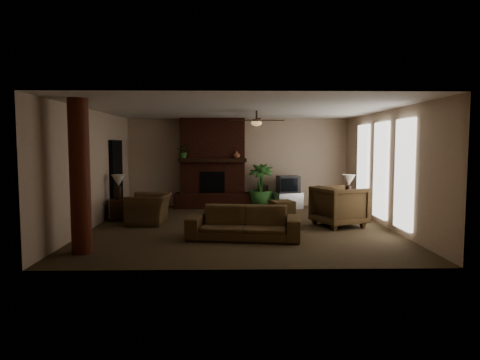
{
  "coord_description": "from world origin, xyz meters",
  "views": [
    {
      "loc": [
        -0.22,
        -10.03,
        1.98
      ],
      "look_at": [
        0.0,
        0.4,
        1.1
      ],
      "focal_mm": 31.54,
      "sensor_mm": 36.0,
      "label": 1
    }
  ],
  "objects_px": {
    "log_column": "(80,177)",
    "coffee_table": "(257,211)",
    "ottoman": "(282,208)",
    "side_table_right": "(346,210)",
    "floor_plant": "(260,196)",
    "tv_stand": "(288,201)",
    "side_table_left": "(120,210)",
    "floor_vase": "(263,194)",
    "lamp_right": "(349,182)",
    "sofa": "(244,217)",
    "armchair_right": "(339,204)",
    "armchair_left": "(149,204)",
    "lamp_left": "(119,182)"
  },
  "relations": [
    {
      "from": "sofa",
      "to": "armchair_right",
      "type": "relative_size",
      "value": 2.16
    },
    {
      "from": "floor_plant",
      "to": "side_table_right",
      "type": "bearing_deg",
      "value": -44.07
    },
    {
      "from": "armchair_right",
      "to": "coffee_table",
      "type": "distance_m",
      "value": 2.01
    },
    {
      "from": "log_column",
      "to": "coffee_table",
      "type": "bearing_deg",
      "value": 35.73
    },
    {
      "from": "armchair_left",
      "to": "floor_vase",
      "type": "height_order",
      "value": "armchair_left"
    },
    {
      "from": "coffee_table",
      "to": "lamp_right",
      "type": "relative_size",
      "value": 1.85
    },
    {
      "from": "lamp_left",
      "to": "ottoman",
      "type": "bearing_deg",
      "value": 10.07
    },
    {
      "from": "floor_vase",
      "to": "lamp_right",
      "type": "distance_m",
      "value": 3.15
    },
    {
      "from": "log_column",
      "to": "ottoman",
      "type": "relative_size",
      "value": 4.67
    },
    {
      "from": "floor_plant",
      "to": "coffee_table",
      "type": "bearing_deg",
      "value": -95.75
    },
    {
      "from": "side_table_left",
      "to": "lamp_right",
      "type": "height_order",
      "value": "lamp_right"
    },
    {
      "from": "floor_plant",
      "to": "side_table_right",
      "type": "distance_m",
      "value": 2.95
    },
    {
      "from": "log_column",
      "to": "coffee_table",
      "type": "xyz_separation_m",
      "value": [
        3.35,
        2.41,
        -1.03
      ]
    },
    {
      "from": "lamp_left",
      "to": "lamp_right",
      "type": "relative_size",
      "value": 1.0
    },
    {
      "from": "armchair_left",
      "to": "side_table_right",
      "type": "relative_size",
      "value": 2.05
    },
    {
      "from": "coffee_table",
      "to": "side_table_right",
      "type": "distance_m",
      "value": 2.57
    },
    {
      "from": "lamp_left",
      "to": "floor_vase",
      "type": "bearing_deg",
      "value": 29.44
    },
    {
      "from": "ottoman",
      "to": "side_table_left",
      "type": "xyz_separation_m",
      "value": [
        -4.36,
        -0.74,
        0.08
      ]
    },
    {
      "from": "coffee_table",
      "to": "floor_plant",
      "type": "bearing_deg",
      "value": 84.25
    },
    {
      "from": "side_table_right",
      "to": "coffee_table",
      "type": "bearing_deg",
      "value": -160.27
    },
    {
      "from": "sofa",
      "to": "ottoman",
      "type": "bearing_deg",
      "value": 76.78
    },
    {
      "from": "sofa",
      "to": "armchair_left",
      "type": "bearing_deg",
      "value": 150.78
    },
    {
      "from": "lamp_left",
      "to": "coffee_table",
      "type": "bearing_deg",
      "value": -14.62
    },
    {
      "from": "tv_stand",
      "to": "side_table_left",
      "type": "bearing_deg",
      "value": 179.52
    },
    {
      "from": "floor_vase",
      "to": "floor_plant",
      "type": "xyz_separation_m",
      "value": [
        -0.09,
        -0.23,
        -0.04
      ]
    },
    {
      "from": "armchair_left",
      "to": "lamp_right",
      "type": "height_order",
      "value": "lamp_right"
    },
    {
      "from": "armchair_left",
      "to": "tv_stand",
      "type": "height_order",
      "value": "armchair_left"
    },
    {
      "from": "armchair_left",
      "to": "armchair_right",
      "type": "relative_size",
      "value": 1.04
    },
    {
      "from": "lamp_left",
      "to": "lamp_right",
      "type": "xyz_separation_m",
      "value": [
        5.99,
        -0.09,
        0.0
      ]
    },
    {
      "from": "floor_vase",
      "to": "side_table_right",
      "type": "relative_size",
      "value": 1.4
    },
    {
      "from": "coffee_table",
      "to": "tv_stand",
      "type": "height_order",
      "value": "tv_stand"
    },
    {
      "from": "tv_stand",
      "to": "side_table_left",
      "type": "height_order",
      "value": "side_table_left"
    },
    {
      "from": "armchair_left",
      "to": "armchair_right",
      "type": "xyz_separation_m",
      "value": [
        4.68,
        -0.44,
        0.05
      ]
    },
    {
      "from": "floor_vase",
      "to": "side_table_left",
      "type": "relative_size",
      "value": 1.4
    },
    {
      "from": "floor_vase",
      "to": "floor_plant",
      "type": "relative_size",
      "value": 0.56
    },
    {
      "from": "log_column",
      "to": "sofa",
      "type": "distance_m",
      "value": 3.33
    },
    {
      "from": "armchair_right",
      "to": "side_table_right",
      "type": "relative_size",
      "value": 1.97
    },
    {
      "from": "floor_vase",
      "to": "armchair_left",
      "type": "bearing_deg",
      "value": -138.8
    },
    {
      "from": "sofa",
      "to": "coffee_table",
      "type": "height_order",
      "value": "sofa"
    },
    {
      "from": "coffee_table",
      "to": "floor_plant",
      "type": "height_order",
      "value": "floor_plant"
    },
    {
      "from": "ottoman",
      "to": "side_table_right",
      "type": "height_order",
      "value": "side_table_right"
    },
    {
      "from": "armchair_left",
      "to": "lamp_left",
      "type": "height_order",
      "value": "lamp_left"
    },
    {
      "from": "log_column",
      "to": "armchair_left",
      "type": "height_order",
      "value": "log_column"
    },
    {
      "from": "armchair_left",
      "to": "coffee_table",
      "type": "relative_size",
      "value": 0.94
    },
    {
      "from": "log_column",
      "to": "armchair_left",
      "type": "distance_m",
      "value": 3.08
    },
    {
      "from": "floor_vase",
      "to": "floor_plant",
      "type": "distance_m",
      "value": 0.25
    },
    {
      "from": "armchair_right",
      "to": "side_table_left",
      "type": "distance_m",
      "value": 5.64
    },
    {
      "from": "ottoman",
      "to": "side_table_right",
      "type": "distance_m",
      "value": 1.8
    },
    {
      "from": "floor_vase",
      "to": "armchair_right",
      "type": "bearing_deg",
      "value": -62.58
    },
    {
      "from": "armchair_right",
      "to": "tv_stand",
      "type": "relative_size",
      "value": 1.27
    }
  ]
}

